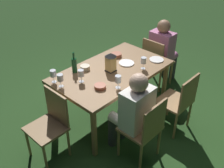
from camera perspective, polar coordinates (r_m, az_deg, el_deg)
ground_plane at (r=4.09m, az=-0.00°, el=-6.21°), size 16.00×16.00×0.00m
dining_table at (r=3.68m, az=-0.00°, el=2.20°), size 1.61×0.95×0.75m
chair_head_near at (r=4.51m, az=9.27°, el=4.88°), size 0.40×0.42×0.87m
person_in_pink at (r=4.60m, az=10.86°, el=7.36°), size 0.48×0.38×1.15m
chair_side_right_a at (r=3.64m, az=14.00°, el=-3.40°), size 0.42×0.40×0.87m
chair_side_right_b at (r=3.14m, az=7.03°, el=-9.24°), size 0.42×0.40×0.87m
person_in_cream at (r=3.13m, az=4.37°, el=-5.57°), size 0.38×0.47×1.15m
chair_head_far at (r=3.27m, az=-12.94°, el=-8.00°), size 0.40×0.42×0.87m
lantern_centerpiece at (r=3.57m, az=-0.32°, el=4.89°), size 0.15×0.15×0.27m
green_bottle_on_table at (r=3.59m, az=-7.99°, el=4.06°), size 0.07×0.07×0.29m
wine_glass_a at (r=3.42m, az=-12.38°, el=2.10°), size 0.08×0.08×0.17m
wine_glass_b at (r=3.23m, az=1.29°, el=0.96°), size 0.08×0.08×0.17m
wine_glass_c at (r=3.66m, az=6.70°, el=4.88°), size 0.08×0.08×0.17m
wine_glass_d at (r=3.31m, az=-10.92°, el=1.21°), size 0.08×0.08×0.17m
wine_glass_e at (r=3.37m, az=-6.61°, el=2.19°), size 0.08×0.08×0.17m
plate_a at (r=3.82m, az=3.09°, el=4.45°), size 0.22×0.22×0.01m
plate_b at (r=3.96m, az=9.41°, el=5.12°), size 0.21×0.21×0.01m
bowl_olives at (r=3.27m, az=-2.54°, el=-0.51°), size 0.14×0.14×0.04m
bowl_bread at (r=4.00m, az=0.95°, el=6.24°), size 0.15×0.15×0.05m
bowl_salad at (r=3.68m, az=-5.74°, el=3.53°), size 0.13×0.13×0.06m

